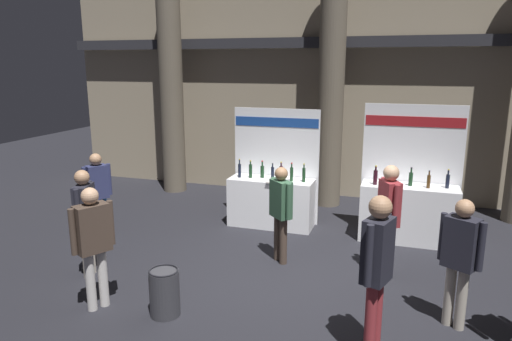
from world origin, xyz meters
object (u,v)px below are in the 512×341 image
(exhibitor_booth_1, at_px, (408,207))
(visitor_0, at_px, (389,212))
(visitor_7, at_px, (93,238))
(trash_bin, at_px, (165,292))
(visitor_6, at_px, (85,214))
(visitor_8, at_px, (281,207))
(visitor_3, at_px, (98,190))
(exhibitor_booth_0, at_px, (272,197))
(visitor_1, at_px, (377,262))
(visitor_4, at_px, (460,253))

(exhibitor_booth_1, xyz_separation_m, visitor_0, (-0.30, -1.67, 0.40))
(visitor_0, distance_m, visitor_7, 4.16)
(trash_bin, distance_m, visitor_0, 3.40)
(visitor_6, height_order, visitor_8, visitor_6)
(visitor_3, relative_size, visitor_6, 0.97)
(exhibitor_booth_0, bearing_deg, visitor_1, -59.19)
(visitor_0, relative_size, visitor_8, 1.10)
(exhibitor_booth_1, xyz_separation_m, trash_bin, (-2.94, -3.69, -0.31))
(visitor_0, bearing_deg, visitor_8, -119.16)
(trash_bin, distance_m, visitor_7, 1.16)
(visitor_1, bearing_deg, exhibitor_booth_1, -166.21)
(visitor_7, height_order, visitor_8, visitor_7)
(visitor_0, bearing_deg, exhibitor_booth_1, 142.32)
(exhibitor_booth_0, distance_m, exhibitor_booth_1, 2.58)
(visitor_0, xyz_separation_m, visitor_8, (-1.66, 0.05, -0.10))
(visitor_0, xyz_separation_m, visitor_4, (0.87, -1.16, -0.06))
(exhibitor_booth_1, distance_m, visitor_3, 5.65)
(trash_bin, height_order, visitor_6, visitor_6)
(visitor_6, distance_m, visitor_8, 2.99)
(exhibitor_booth_1, distance_m, visitor_7, 5.44)
(exhibitor_booth_0, relative_size, visitor_3, 1.44)
(visitor_0, bearing_deg, visitor_1, -28.71)
(trash_bin, relative_size, visitor_7, 0.38)
(visitor_6, bearing_deg, visitor_4, -104.26)
(visitor_3, distance_m, visitor_4, 6.08)
(exhibitor_booth_0, height_order, visitor_4, exhibitor_booth_0)
(visitor_8, bearing_deg, exhibitor_booth_1, -96.22)
(exhibitor_booth_0, xyz_separation_m, trash_bin, (-0.36, -3.71, -0.27))
(visitor_4, bearing_deg, visitor_3, -161.82)
(visitor_6, height_order, visitor_7, visitor_6)
(trash_bin, height_order, visitor_0, visitor_0)
(visitor_4, bearing_deg, exhibitor_booth_1, 130.82)
(visitor_4, bearing_deg, visitor_6, -148.62)
(exhibitor_booth_0, xyz_separation_m, visitor_7, (-1.30, -3.82, 0.40))
(visitor_1, bearing_deg, visitor_7, -69.88)
(trash_bin, height_order, visitor_1, visitor_1)
(visitor_0, relative_size, visitor_7, 1.05)
(trash_bin, relative_size, visitor_6, 0.38)
(exhibitor_booth_1, bearing_deg, visitor_6, -146.84)
(visitor_6, bearing_deg, trash_bin, -128.24)
(exhibitor_booth_0, distance_m, visitor_4, 4.27)
(visitor_0, distance_m, visitor_1, 2.06)
(trash_bin, relative_size, visitor_8, 0.40)
(visitor_7, bearing_deg, exhibitor_booth_0, 9.79)
(trash_bin, bearing_deg, visitor_7, -173.28)
(visitor_3, bearing_deg, exhibitor_booth_0, -25.75)
(visitor_1, distance_m, visitor_7, 3.54)
(exhibitor_booth_0, xyz_separation_m, visitor_4, (3.15, -2.86, 0.38))
(exhibitor_booth_1, relative_size, visitor_6, 1.49)
(visitor_8, bearing_deg, visitor_1, 171.67)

